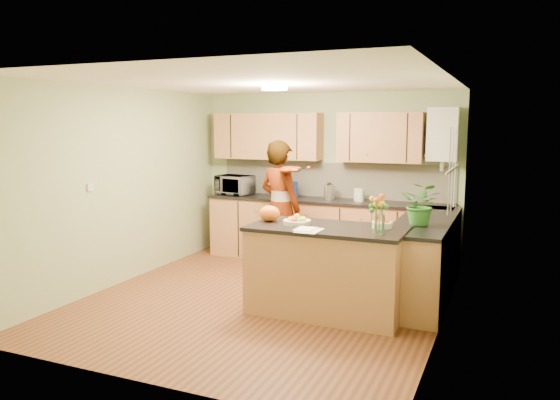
% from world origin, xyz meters
% --- Properties ---
extents(floor, '(4.50, 4.50, 0.00)m').
position_xyz_m(floor, '(0.00, 0.00, 0.00)').
color(floor, '#532E17').
rests_on(floor, ground).
extents(ceiling, '(4.00, 4.50, 0.02)m').
position_xyz_m(ceiling, '(0.00, 0.00, 2.50)').
color(ceiling, white).
rests_on(ceiling, wall_back).
extents(wall_back, '(4.00, 0.02, 2.50)m').
position_xyz_m(wall_back, '(0.00, 2.25, 1.25)').
color(wall_back, '#95AA79').
rests_on(wall_back, floor).
extents(wall_front, '(4.00, 0.02, 2.50)m').
position_xyz_m(wall_front, '(0.00, -2.25, 1.25)').
color(wall_front, '#95AA79').
rests_on(wall_front, floor).
extents(wall_left, '(0.02, 4.50, 2.50)m').
position_xyz_m(wall_left, '(-2.00, 0.00, 1.25)').
color(wall_left, '#95AA79').
rests_on(wall_left, floor).
extents(wall_right, '(0.02, 4.50, 2.50)m').
position_xyz_m(wall_right, '(2.00, 0.00, 1.25)').
color(wall_right, '#95AA79').
rests_on(wall_right, floor).
extents(back_counter, '(3.64, 0.62, 0.94)m').
position_xyz_m(back_counter, '(0.10, 1.95, 0.47)').
color(back_counter, '#A36B41').
rests_on(back_counter, floor).
extents(right_counter, '(0.62, 2.24, 0.94)m').
position_xyz_m(right_counter, '(1.70, 0.85, 0.47)').
color(right_counter, '#A36B41').
rests_on(right_counter, floor).
extents(splashback, '(3.60, 0.02, 0.52)m').
position_xyz_m(splashback, '(0.10, 2.23, 1.20)').
color(splashback, beige).
rests_on(splashback, back_counter).
extents(upper_cabinets, '(3.20, 0.34, 0.70)m').
position_xyz_m(upper_cabinets, '(-0.18, 2.08, 1.85)').
color(upper_cabinets, '#A36B41').
rests_on(upper_cabinets, wall_back).
extents(boiler, '(0.40, 0.30, 0.86)m').
position_xyz_m(boiler, '(1.70, 2.09, 1.90)').
color(boiler, silver).
rests_on(boiler, wall_back).
extents(window_right, '(0.01, 1.30, 1.05)m').
position_xyz_m(window_right, '(1.99, 0.60, 1.55)').
color(window_right, silver).
rests_on(window_right, wall_right).
extents(light_switch, '(0.02, 0.09, 0.09)m').
position_xyz_m(light_switch, '(-1.99, -0.60, 1.30)').
color(light_switch, silver).
rests_on(light_switch, wall_left).
extents(ceiling_lamp, '(0.30, 0.30, 0.07)m').
position_xyz_m(ceiling_lamp, '(0.00, 0.30, 2.46)').
color(ceiling_lamp, '#FFEABF').
rests_on(ceiling_lamp, ceiling).
extents(peninsula_island, '(1.67, 0.85, 0.96)m').
position_xyz_m(peninsula_island, '(0.81, -0.13, 0.48)').
color(peninsula_island, '#A36B41').
rests_on(peninsula_island, floor).
extents(fruit_dish, '(0.30, 0.30, 0.11)m').
position_xyz_m(fruit_dish, '(0.46, -0.13, 1.00)').
color(fruit_dish, beige).
rests_on(fruit_dish, peninsula_island).
extents(orange_bowl, '(0.22, 0.22, 0.13)m').
position_xyz_m(orange_bowl, '(1.36, 0.02, 1.01)').
color(orange_bowl, beige).
rests_on(orange_bowl, peninsula_island).
extents(flower_vase, '(0.24, 0.24, 0.43)m').
position_xyz_m(flower_vase, '(1.41, -0.31, 1.24)').
color(flower_vase, silver).
rests_on(flower_vase, peninsula_island).
extents(orange_bag, '(0.28, 0.25, 0.18)m').
position_xyz_m(orange_bag, '(0.11, -0.08, 1.04)').
color(orange_bag, orange).
rests_on(orange_bag, peninsula_island).
extents(papers, '(0.23, 0.32, 0.01)m').
position_xyz_m(papers, '(0.71, -0.43, 0.96)').
color(papers, white).
rests_on(papers, peninsula_island).
extents(violinist, '(0.77, 0.64, 1.82)m').
position_xyz_m(violinist, '(-0.28, 1.12, 0.91)').
color(violinist, '#DCA286').
rests_on(violinist, floor).
extents(violin, '(0.69, 0.60, 0.17)m').
position_xyz_m(violin, '(-0.08, 0.90, 1.46)').
color(violin, '#561A05').
rests_on(violin, violinist).
extents(microwave, '(0.60, 0.46, 0.30)m').
position_xyz_m(microwave, '(-1.39, 1.91, 1.09)').
color(microwave, silver).
rests_on(microwave, back_counter).
extents(blue_box, '(0.35, 0.30, 0.24)m').
position_xyz_m(blue_box, '(-0.56, 1.97, 1.06)').
color(blue_box, navy).
rests_on(blue_box, back_counter).
extents(kettle, '(0.15, 0.15, 0.29)m').
position_xyz_m(kettle, '(0.14, 1.98, 1.06)').
color(kettle, '#B1B1B5').
rests_on(kettle, back_counter).
extents(jar_cream, '(0.14, 0.14, 0.18)m').
position_xyz_m(jar_cream, '(0.56, 1.99, 1.03)').
color(jar_cream, beige).
rests_on(jar_cream, back_counter).
extents(jar_white, '(0.14, 0.14, 0.17)m').
position_xyz_m(jar_white, '(0.61, 1.93, 1.03)').
color(jar_white, silver).
rests_on(jar_white, back_counter).
extents(potted_plant, '(0.47, 0.43, 0.47)m').
position_xyz_m(potted_plant, '(1.70, 0.41, 1.18)').
color(potted_plant, '#2C7226').
rests_on(potted_plant, right_counter).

